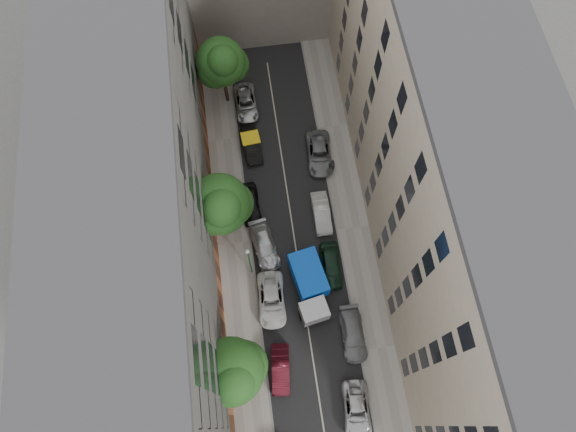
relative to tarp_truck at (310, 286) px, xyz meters
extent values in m
plane|color=#4C4C49|center=(-0.60, 5.23, -1.53)|extent=(120.00, 120.00, 0.00)
cube|color=black|center=(-0.60, 5.23, -1.52)|extent=(8.00, 44.00, 0.02)
cube|color=gray|center=(-6.10, 5.23, -1.46)|extent=(3.00, 44.00, 0.15)
cube|color=gray|center=(4.90, 5.23, -1.46)|extent=(3.00, 44.00, 0.15)
cube|color=#464441|center=(-11.60, 5.23, 8.47)|extent=(8.00, 44.00, 20.00)
cube|color=#B4A68C|center=(10.40, 5.23, 8.47)|extent=(8.00, 44.00, 20.00)
cube|color=black|center=(0.00, -0.11, -0.92)|extent=(3.39, 6.34, 0.33)
cube|color=#B3B5B9|center=(0.00, -2.23, 0.08)|extent=(2.51, 2.16, 1.89)
cube|color=#0D5EFF|center=(0.00, 0.89, 0.25)|extent=(3.14, 4.39, 2.01)
cylinder|color=black|center=(-1.06, -2.23, -1.07)|extent=(0.31, 0.94, 0.94)
cylinder|color=black|center=(1.06, -2.23, -1.07)|extent=(0.31, 0.94, 0.94)
cylinder|color=black|center=(-1.06, 1.67, -1.07)|extent=(0.31, 0.94, 0.94)
cylinder|color=black|center=(1.06, 1.67, -1.07)|extent=(0.31, 0.94, 0.94)
imported|color=#4A0E19|center=(-3.40, -6.39, -0.85)|extent=(1.89, 4.26, 1.36)
imported|color=silver|center=(-3.40, -0.57, -0.84)|extent=(2.59, 5.14, 1.40)
imported|color=#BBBBC0|center=(-3.40, 4.38, -0.84)|extent=(2.76, 5.09, 1.40)
imported|color=black|center=(-4.20, 8.63, -0.80)|extent=(1.84, 4.34, 1.46)
imported|color=black|center=(-3.40, 14.98, -0.80)|extent=(1.96, 4.56, 1.46)
imported|color=#B3B3B8|center=(-3.40, 19.83, -0.87)|extent=(2.29, 4.81, 1.33)
imported|color=silver|center=(2.20, -10.30, -0.90)|extent=(2.48, 4.74, 1.27)
imported|color=slate|center=(3.00, -4.42, -0.84)|extent=(2.03, 4.82, 1.39)
imported|color=black|center=(2.20, 1.74, -0.78)|extent=(2.04, 4.52, 1.51)
imported|color=silver|center=(2.20, 6.83, -0.84)|extent=(1.48, 4.23, 1.39)
imported|color=slate|center=(3.00, 13.03, -0.83)|extent=(2.66, 5.19, 1.40)
cylinder|color=#382619|center=(-7.00, -6.55, 0.02)|extent=(0.36, 0.36, 2.81)
cylinder|color=#382619|center=(-7.00, -6.55, 2.43)|extent=(0.24, 0.24, 2.01)
sphere|color=#1C4517|center=(-7.00, -6.55, 4.40)|extent=(4.99, 4.99, 4.99)
sphere|color=#1C4517|center=(-6.10, -6.15, 3.44)|extent=(3.74, 3.74, 3.74)
sphere|color=#1C4517|center=(-7.70, -7.05, 3.84)|extent=(3.49, 3.49, 3.49)
sphere|color=#1C4517|center=(-6.80, -7.35, 5.44)|extent=(3.24, 3.24, 3.24)
cylinder|color=#382619|center=(-6.57, 6.38, 0.18)|extent=(0.36, 0.36, 3.13)
cylinder|color=#382619|center=(-6.57, 6.38, 2.86)|extent=(0.24, 0.24, 2.23)
sphere|color=#1C4517|center=(-6.57, 6.38, 5.05)|extent=(5.06, 5.06, 5.06)
sphere|color=#1C4517|center=(-5.67, 6.78, 3.98)|extent=(3.79, 3.79, 3.79)
sphere|color=#1C4517|center=(-7.27, 5.88, 4.42)|extent=(3.54, 3.54, 3.54)
sphere|color=#1C4517|center=(-6.37, 5.58, 6.21)|extent=(3.29, 3.29, 3.29)
cylinder|color=#382619|center=(-5.20, 20.83, 0.06)|extent=(0.36, 0.36, 2.89)
cylinder|color=#382619|center=(-5.20, 20.83, 2.53)|extent=(0.24, 0.24, 2.06)
sphere|color=#1C4517|center=(-5.20, 20.83, 4.55)|extent=(4.58, 4.58, 4.58)
sphere|color=#1C4517|center=(-4.30, 21.23, 3.56)|extent=(3.43, 3.43, 3.43)
sphere|color=#1C4517|center=(-5.90, 20.33, 3.97)|extent=(3.20, 3.20, 3.20)
sphere|color=#1C4517|center=(-5.00, 20.03, 5.62)|extent=(2.97, 2.97, 2.97)
cylinder|color=#1B5E38|center=(-4.80, 2.32, 1.41)|extent=(0.14, 0.14, 5.58)
sphere|color=silver|center=(-4.80, 2.32, 4.29)|extent=(0.36, 0.36, 0.36)
imported|color=black|center=(3.90, 11.35, -0.43)|extent=(0.71, 0.47, 1.92)
camera|label=1|loc=(-3.39, -10.70, 42.79)|focal=32.00mm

